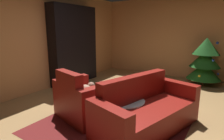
# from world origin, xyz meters

# --- Properties ---
(ground_plane) EXTENTS (8.15, 8.15, 0.00)m
(ground_plane) POSITION_xyz_m (0.00, 0.00, 0.00)
(ground_plane) COLOR #9C7647
(wall_back) EXTENTS (5.36, 0.06, 2.67)m
(wall_back) POSITION_xyz_m (0.00, 3.43, 1.33)
(wall_back) COLOR tan
(wall_back) RESTS_ON ground
(wall_left) EXTENTS (0.06, 6.92, 2.67)m
(wall_left) POSITION_xyz_m (-2.65, 0.00, 1.33)
(wall_left) COLOR tan
(wall_left) RESTS_ON ground
(area_rug) EXTENTS (2.34, 2.57, 0.01)m
(area_rug) POSITION_xyz_m (-0.02, -0.46, 0.00)
(area_rug) COLOR maroon
(area_rug) RESTS_ON ground
(bookshelf_unit) EXTENTS (0.35, 1.65, 2.29)m
(bookshelf_unit) POSITION_xyz_m (-2.41, 1.10, 1.11)
(bookshelf_unit) COLOR black
(bookshelf_unit) RESTS_ON ground
(armchair_red) EXTENTS (1.17, 0.96, 0.91)m
(armchair_red) POSITION_xyz_m (-0.61, -0.71, 0.33)
(armchair_red) COLOR maroon
(armchair_red) RESTS_ON ground
(couch_red) EXTENTS (1.28, 2.03, 0.86)m
(couch_red) POSITION_xyz_m (0.53, -0.44, 0.30)
(couch_red) COLOR maroon
(couch_red) RESTS_ON ground
(coffee_table) EXTENTS (0.71, 0.71, 0.43)m
(coffee_table) POSITION_xyz_m (0.14, -0.49, 0.39)
(coffee_table) COLOR black
(coffee_table) RESTS_ON ground
(book_stack_on_table) EXTENTS (0.21, 0.15, 0.07)m
(book_stack_on_table) POSITION_xyz_m (0.19, -0.48, 0.47)
(book_stack_on_table) COLOR #2D408F
(book_stack_on_table) RESTS_ON coffee_table
(bottle_on_table) EXTENTS (0.08, 0.08, 0.24)m
(bottle_on_table) POSITION_xyz_m (0.16, -0.68, 0.53)
(bottle_on_table) COLOR maroon
(bottle_on_table) RESTS_ON coffee_table
(decorated_tree) EXTENTS (0.95, 0.95, 1.38)m
(decorated_tree) POSITION_xyz_m (0.95, 2.89, 0.71)
(decorated_tree) COLOR brown
(decorated_tree) RESTS_ON ground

